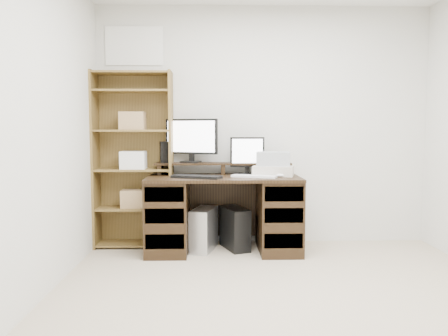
{
  "coord_description": "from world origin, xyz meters",
  "views": [
    {
      "loc": [
        -0.53,
        -2.65,
        1.2
      ],
      "look_at": [
        -0.43,
        1.43,
        0.85
      ],
      "focal_mm": 35.0,
      "sensor_mm": 36.0,
      "label": 1
    }
  ],
  "objects_px": {
    "printer": "(273,171)",
    "monitor_small": "(247,154)",
    "monitor_wide": "(191,138)",
    "tower_silver": "(204,229)",
    "bookshelf": "(134,158)",
    "desk": "(223,212)",
    "tower_black": "(235,228)"
  },
  "relations": [
    {
      "from": "printer",
      "to": "monitor_small",
      "type": "bearing_deg",
      "value": 168.59
    },
    {
      "from": "monitor_wide",
      "to": "tower_silver",
      "type": "distance_m",
      "value": 0.94
    },
    {
      "from": "monitor_wide",
      "to": "bookshelf",
      "type": "xyz_separation_m",
      "value": [
        -0.59,
        -0.02,
        -0.2
      ]
    },
    {
      "from": "printer",
      "to": "tower_silver",
      "type": "height_order",
      "value": "printer"
    },
    {
      "from": "bookshelf",
      "to": "desk",
      "type": "bearing_deg",
      "value": -13.02
    },
    {
      "from": "monitor_wide",
      "to": "printer",
      "type": "bearing_deg",
      "value": 8.73
    },
    {
      "from": "bookshelf",
      "to": "monitor_small",
      "type": "bearing_deg",
      "value": -2.0
    },
    {
      "from": "monitor_wide",
      "to": "monitor_small",
      "type": "xyz_separation_m",
      "value": [
        0.58,
        -0.06,
        -0.16
      ]
    },
    {
      "from": "monitor_wide",
      "to": "tower_black",
      "type": "relative_size",
      "value": 1.2
    },
    {
      "from": "tower_black",
      "to": "bookshelf",
      "type": "height_order",
      "value": "bookshelf"
    },
    {
      "from": "printer",
      "to": "tower_black",
      "type": "height_order",
      "value": "printer"
    },
    {
      "from": "monitor_wide",
      "to": "tower_black",
      "type": "bearing_deg",
      "value": 0.39
    },
    {
      "from": "tower_black",
      "to": "monitor_wide",
      "type": "bearing_deg",
      "value": 139.85
    },
    {
      "from": "monitor_small",
      "to": "printer",
      "type": "bearing_deg",
      "value": -28.15
    },
    {
      "from": "desk",
      "to": "tower_silver",
      "type": "xyz_separation_m",
      "value": [
        -0.2,
        0.02,
        -0.18
      ]
    },
    {
      "from": "desk",
      "to": "monitor_wide",
      "type": "xyz_separation_m",
      "value": [
        -0.33,
        0.23,
        0.73
      ]
    },
    {
      "from": "monitor_wide",
      "to": "bookshelf",
      "type": "bearing_deg",
      "value": -157.49
    },
    {
      "from": "desk",
      "to": "printer",
      "type": "distance_m",
      "value": 0.65
    },
    {
      "from": "monitor_wide",
      "to": "tower_silver",
      "type": "xyz_separation_m",
      "value": [
        0.13,
        -0.21,
        -0.91
      ]
    },
    {
      "from": "tower_black",
      "to": "bookshelf",
      "type": "xyz_separation_m",
      "value": [
        -1.04,
        0.15,
        0.71
      ]
    },
    {
      "from": "monitor_small",
      "to": "bookshelf",
      "type": "height_order",
      "value": "bookshelf"
    },
    {
      "from": "tower_silver",
      "to": "bookshelf",
      "type": "distance_m",
      "value": 1.03
    },
    {
      "from": "monitor_wide",
      "to": "printer",
      "type": "xyz_separation_m",
      "value": [
        0.83,
        -0.18,
        -0.32
      ]
    },
    {
      "from": "desk",
      "to": "monitor_small",
      "type": "bearing_deg",
      "value": 34.74
    },
    {
      "from": "monitor_small",
      "to": "bookshelf",
      "type": "relative_size",
      "value": 0.21
    },
    {
      "from": "printer",
      "to": "bookshelf",
      "type": "distance_m",
      "value": 1.44
    },
    {
      "from": "monitor_wide",
      "to": "desk",
      "type": "bearing_deg",
      "value": -14.38
    },
    {
      "from": "desk",
      "to": "tower_silver",
      "type": "bearing_deg",
      "value": 175.09
    },
    {
      "from": "desk",
      "to": "tower_black",
      "type": "xyz_separation_m",
      "value": [
        0.12,
        0.07,
        -0.18
      ]
    },
    {
      "from": "monitor_wide",
      "to": "monitor_small",
      "type": "relative_size",
      "value": 1.42
    },
    {
      "from": "desk",
      "to": "monitor_wide",
      "type": "height_order",
      "value": "monitor_wide"
    },
    {
      "from": "tower_black",
      "to": "desk",
      "type": "bearing_deg",
      "value": -170.35
    }
  ]
}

